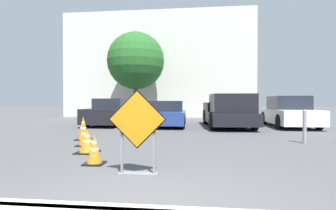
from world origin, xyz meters
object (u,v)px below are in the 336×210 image
parked_car_third (289,113)px  traffic_cone_third (84,134)px  traffic_cone_fourth (83,128)px  pickup_truck (228,112)px  road_closed_sign (137,128)px  parked_car_second (167,114)px  bollard_nearest (305,126)px  traffic_cone_second (87,142)px  traffic_cone_nearest (94,150)px  parked_car_nearest (112,113)px

parked_car_third → traffic_cone_third: bearing=40.3°
traffic_cone_fourth → pickup_truck: pickup_truck is taller
road_closed_sign → pickup_truck: pickup_truck is taller
road_closed_sign → traffic_cone_third: size_ratio=2.13×
parked_car_second → bollard_nearest: parked_car_second is taller
traffic_cone_fourth → parked_car_third: 10.03m
traffic_cone_second → traffic_cone_third: size_ratio=0.83×
traffic_cone_second → bollard_nearest: 6.33m
pickup_truck → bollard_nearest: pickup_truck is taller
traffic_cone_nearest → bollard_nearest: bearing=31.3°
traffic_cone_second → parked_car_second: parked_car_second is taller
parked_car_second → parked_car_third: size_ratio=0.93×
road_closed_sign → parked_car_second: road_closed_sign is taller
parked_car_nearest → parked_car_third: bearing=-179.9°
traffic_cone_third → traffic_cone_fourth: (-0.54, 1.13, 0.04)m
traffic_cone_fourth → bollard_nearest: 7.02m
traffic_cone_third → parked_car_second: (1.64, 6.31, 0.27)m
traffic_cone_third → parked_car_nearest: bearing=102.0°
parked_car_third → pickup_truck: bearing=13.2°
parked_car_nearest → pickup_truck: (6.21, -0.90, 0.07)m
parked_car_second → pickup_truck: pickup_truck is taller
traffic_cone_second → parked_car_third: (7.30, 7.62, 0.43)m
traffic_cone_nearest → parked_car_second: size_ratio=0.15×
parked_car_nearest → bollard_nearest: parked_car_nearest is taller
traffic_cone_second → traffic_cone_fourth: traffic_cone_fourth is taller
traffic_cone_third → parked_car_second: parked_car_second is taller
pickup_truck → parked_car_third: pickup_truck is taller
parked_car_second → traffic_cone_fourth: bearing=65.4°
traffic_cone_fourth → parked_car_third: (8.36, 5.53, 0.33)m
road_closed_sign → traffic_cone_nearest: 1.35m
traffic_cone_third → pickup_truck: size_ratio=0.13×
road_closed_sign → traffic_cone_fourth: road_closed_sign is taller
traffic_cone_second → traffic_cone_nearest: bearing=-60.1°
pickup_truck → road_closed_sign: bearing=69.6°
road_closed_sign → pickup_truck: 9.03m
traffic_cone_fourth → parked_car_nearest: bearing=99.2°
traffic_cone_nearest → traffic_cone_second: bearing=119.9°
traffic_cone_nearest → bollard_nearest: size_ratio=0.58×
road_closed_sign → traffic_cone_fourth: (-2.74, 3.86, -0.45)m
road_closed_sign → bollard_nearest: (4.28, 3.90, -0.28)m
traffic_cone_nearest → road_closed_sign: bearing=-32.2°
bollard_nearest → traffic_cone_nearest: bearing=-148.7°
pickup_truck → traffic_cone_second: bearing=54.5°
traffic_cone_second → parked_car_nearest: (-1.97, 7.79, 0.38)m
parked_car_third → bollard_nearest: bearing=76.1°
traffic_cone_third → traffic_cone_nearest: bearing=-60.9°
traffic_cone_fourth → parked_car_nearest: size_ratio=0.17×
traffic_cone_second → parked_car_nearest: size_ratio=0.13×
traffic_cone_second → parked_car_second: 7.37m
traffic_cone_second → traffic_cone_fourth: size_ratio=0.74×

